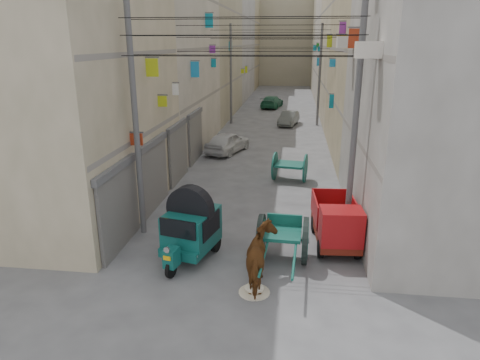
% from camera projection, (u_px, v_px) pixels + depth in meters
% --- Properties ---
extents(ground, '(140.00, 140.00, 0.00)m').
position_uv_depth(ground, '(209.00, 354.00, 9.50)').
color(ground, '#4C4C4F').
rests_on(ground, ground).
extents(building_row_left, '(8.00, 62.00, 14.00)m').
position_uv_depth(building_row_left, '(194.00, 43.00, 40.67)').
color(building_row_left, '#C1AF92').
rests_on(building_row_left, ground).
extents(building_row_right, '(8.00, 62.00, 14.00)m').
position_uv_depth(building_row_right, '(367.00, 44.00, 38.76)').
color(building_row_right, '#A7A19C').
rests_on(building_row_right, ground).
extents(end_cap_building, '(22.00, 10.00, 13.00)m').
position_uv_depth(end_cap_building, '(286.00, 42.00, 69.79)').
color(end_cap_building, '#9F957D').
rests_on(end_cap_building, ground).
extents(shutters_left, '(0.18, 14.40, 2.88)m').
position_uv_depth(shutters_left, '(168.00, 161.00, 19.30)').
color(shutters_left, '#45454A').
rests_on(shutters_left, ground).
extents(signboards, '(8.22, 40.52, 5.67)m').
position_uv_depth(signboards, '(270.00, 91.00, 28.89)').
color(signboards, '#0E829D').
rests_on(signboards, ground).
extents(ac_units, '(0.70, 6.55, 3.35)m').
position_uv_depth(ac_units, '(358.00, 15.00, 14.01)').
color(ac_units, beige).
rests_on(ac_units, ground).
extents(utility_poles, '(7.40, 22.20, 8.00)m').
position_uv_depth(utility_poles, '(265.00, 90.00, 24.31)').
color(utility_poles, '#515153').
rests_on(utility_poles, ground).
extents(overhead_cables, '(7.40, 22.52, 1.12)m').
position_uv_depth(overhead_cables, '(263.00, 38.00, 21.01)').
color(overhead_cables, black).
rests_on(overhead_cables, ground).
extents(auto_rickshaw, '(1.89, 2.70, 1.83)m').
position_uv_depth(auto_rickshaw, '(191.00, 226.00, 13.45)').
color(auto_rickshaw, black).
rests_on(auto_rickshaw, ground).
extents(tonga_cart, '(1.63, 3.36, 1.49)m').
position_uv_depth(tonga_cart, '(283.00, 238.00, 13.32)').
color(tonga_cart, black).
rests_on(tonga_cart, ground).
extents(mini_truck, '(1.53, 3.07, 1.68)m').
position_uv_depth(mini_truck, '(337.00, 227.00, 14.08)').
color(mini_truck, black).
rests_on(mini_truck, ground).
extents(second_cart, '(1.80, 1.65, 1.41)m').
position_uv_depth(second_cart, '(290.00, 166.00, 21.11)').
color(second_cart, '#125044').
rests_on(second_cart, ground).
extents(feed_sack, '(0.54, 0.43, 0.27)m').
position_uv_depth(feed_sack, '(254.00, 288.00, 11.79)').
color(feed_sack, beige).
rests_on(feed_sack, ground).
extents(horse, '(1.06, 2.05, 1.68)m').
position_uv_depth(horse, '(262.00, 258.00, 11.96)').
color(horse, brown).
rests_on(horse, ground).
extents(distant_car_white, '(2.70, 4.16, 1.32)m').
position_uv_depth(distant_car_white, '(228.00, 142.00, 26.59)').
color(distant_car_white, silver).
rests_on(distant_car_white, ground).
extents(distant_car_grey, '(1.81, 3.58, 1.13)m').
position_uv_depth(distant_car_grey, '(289.00, 118.00, 35.40)').
color(distant_car_grey, '#525754').
rests_on(distant_car_grey, ground).
extents(distant_car_green, '(2.44, 4.50, 1.24)m').
position_uv_depth(distant_car_green, '(272.00, 102.00, 44.75)').
color(distant_car_green, '#216142').
rests_on(distant_car_green, ground).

